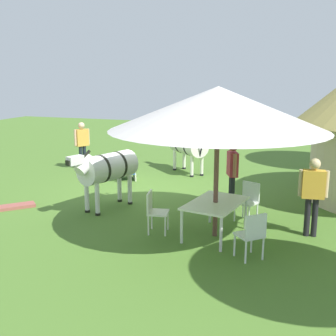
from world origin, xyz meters
name	(u,v)px	position (x,y,z in m)	size (l,w,h in m)	color
ground_plane	(149,193)	(0.00, 0.00, 0.00)	(36.00, 36.00, 0.00)	#49712A
shade_umbrella	(218,108)	(2.54, 2.49, 2.67)	(4.38, 4.38, 3.11)	brown
patio_dining_table	(215,205)	(2.54, 2.49, 0.67)	(1.67, 1.23, 0.74)	silver
patio_chair_west_end	(252,233)	(3.48, 3.38, 0.52)	(0.61, 0.61, 0.90)	white
patio_chair_near_lawn	(248,199)	(1.35, 3.00, 0.52)	(0.56, 0.57, 0.90)	white
patio_chair_near_hut	(154,209)	(2.78, 1.21, 0.52)	(0.51, 0.49, 0.90)	white
guest_beside_umbrella	(313,190)	(1.90, 4.39, 1.00)	(0.26, 0.59, 1.67)	black
guest_behind_table	(232,169)	(0.56, 2.46, 1.02)	(0.57, 0.37, 1.70)	black
standing_watcher	(82,141)	(-2.22, -3.45, 1.01)	(0.53, 0.41, 1.68)	black
striped_lounge_chair	(127,172)	(-1.22, -1.26, 0.25)	(0.97, 0.87, 0.60)	#2C63B7
zebra_nearest_camera	(187,144)	(-2.90, 0.26, 0.99)	(1.69, 1.79, 1.52)	silver
zebra_by_umbrella	(107,168)	(1.62, -0.49, 1.05)	(2.11, 1.13, 1.59)	silver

